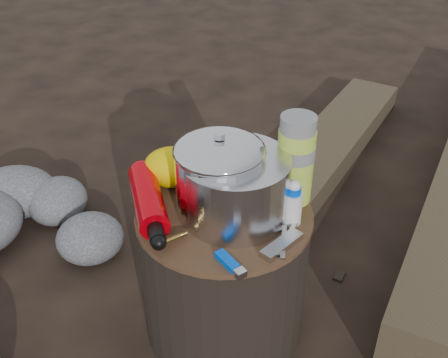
{
  "coord_description": "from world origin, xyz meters",
  "views": [
    {
      "loc": [
        0.05,
        -1.02,
        1.17
      ],
      "look_at": [
        0.0,
        0.0,
        0.48
      ],
      "focal_mm": 43.83,
      "sensor_mm": 36.0,
      "label": 1
    }
  ],
  "objects_px": {
    "travel_mug": "(281,167)",
    "stump": "(224,272)",
    "camping_pot": "(220,177)",
    "fuel_bottle": "(148,199)",
    "thermos": "(295,160)"
  },
  "relations": [
    {
      "from": "stump",
      "to": "travel_mug",
      "type": "xyz_separation_m",
      "value": [
        0.13,
        0.12,
        0.25
      ]
    },
    {
      "from": "camping_pot",
      "to": "thermos",
      "type": "bearing_deg",
      "value": 20.53
    },
    {
      "from": "fuel_bottle",
      "to": "travel_mug",
      "type": "relative_size",
      "value": 2.5
    },
    {
      "from": "travel_mug",
      "to": "stump",
      "type": "bearing_deg",
      "value": -139.46
    },
    {
      "from": "thermos",
      "to": "travel_mug",
      "type": "bearing_deg",
      "value": 121.33
    },
    {
      "from": "thermos",
      "to": "stump",
      "type": "bearing_deg",
      "value": -157.88
    },
    {
      "from": "fuel_bottle",
      "to": "travel_mug",
      "type": "bearing_deg",
      "value": 3.63
    },
    {
      "from": "camping_pot",
      "to": "thermos",
      "type": "height_order",
      "value": "thermos"
    },
    {
      "from": "camping_pot",
      "to": "travel_mug",
      "type": "xyz_separation_m",
      "value": [
        0.14,
        0.11,
        -0.04
      ]
    },
    {
      "from": "stump",
      "to": "camping_pot",
      "type": "distance_m",
      "value": 0.29
    },
    {
      "from": "stump",
      "to": "fuel_bottle",
      "type": "xyz_separation_m",
      "value": [
        -0.18,
        -0.0,
        0.23
      ]
    },
    {
      "from": "stump",
      "to": "fuel_bottle",
      "type": "bearing_deg",
      "value": -178.98
    },
    {
      "from": "camping_pot",
      "to": "thermos",
      "type": "distance_m",
      "value": 0.19
    },
    {
      "from": "stump",
      "to": "thermos",
      "type": "relative_size",
      "value": 1.9
    },
    {
      "from": "stump",
      "to": "fuel_bottle",
      "type": "distance_m",
      "value": 0.29
    }
  ]
}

